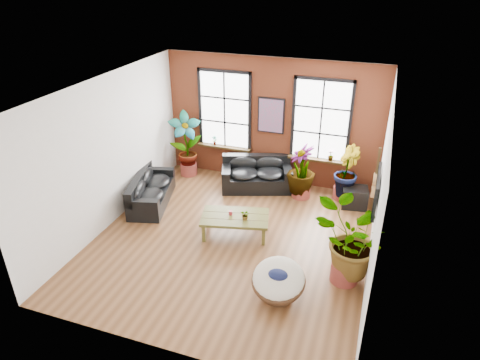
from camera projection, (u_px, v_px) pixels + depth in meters
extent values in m
cube|color=brown|center=(231.00, 240.00, 9.76)|extent=(6.00, 6.50, 0.02)
cube|color=white|center=(230.00, 88.00, 8.15)|extent=(6.00, 6.50, 0.02)
cube|color=#532113|center=(272.00, 122.00, 11.70)|extent=(6.00, 0.02, 3.50)
cube|color=silver|center=(154.00, 264.00, 6.21)|extent=(6.00, 0.02, 3.50)
cube|color=silver|center=(108.00, 153.00, 9.82)|extent=(0.02, 6.50, 3.50)
cube|color=silver|center=(380.00, 194.00, 8.09)|extent=(0.02, 6.50, 3.50)
cube|color=white|center=(225.00, 110.00, 11.94)|extent=(1.40, 0.02, 2.10)
cube|color=black|center=(224.00, 147.00, 12.38)|extent=(1.60, 0.22, 0.06)
cube|color=white|center=(321.00, 121.00, 11.16)|extent=(1.40, 0.02, 2.10)
cube|color=black|center=(317.00, 159.00, 11.60)|extent=(1.60, 0.22, 0.06)
cube|color=black|center=(257.00, 181.00, 11.88)|extent=(2.09, 1.49, 0.43)
cube|color=black|center=(256.00, 162.00, 11.99)|extent=(1.87, 0.83, 0.44)
cube|color=black|center=(226.00, 171.00, 11.73)|extent=(0.51, 0.95, 0.23)
cube|color=black|center=(287.00, 171.00, 11.74)|extent=(0.51, 0.95, 0.23)
ellipsoid|color=black|center=(244.00, 173.00, 11.71)|extent=(1.00, 0.99, 0.25)
ellipsoid|color=black|center=(244.00, 164.00, 11.88)|extent=(0.83, 0.49, 0.42)
ellipsoid|color=black|center=(270.00, 173.00, 11.71)|extent=(1.00, 0.99, 0.25)
ellipsoid|color=black|center=(270.00, 164.00, 11.88)|extent=(0.83, 0.49, 0.42)
cube|color=black|center=(152.00, 196.00, 11.17)|extent=(1.30, 2.11, 0.38)
cube|color=black|center=(139.00, 183.00, 11.01)|extent=(0.70, 1.95, 0.39)
cube|color=black|center=(142.00, 204.00, 10.25)|extent=(0.84, 0.41, 0.20)
cube|color=black|center=(159.00, 172.00, 11.81)|extent=(0.84, 0.41, 0.20)
ellipsoid|color=black|center=(149.00, 196.00, 10.71)|extent=(0.89, 1.01, 0.22)
ellipsoid|color=black|center=(139.00, 190.00, 10.66)|extent=(0.43, 0.89, 0.38)
ellipsoid|color=black|center=(157.00, 181.00, 11.40)|extent=(0.89, 1.01, 0.22)
ellipsoid|color=black|center=(147.00, 176.00, 11.35)|extent=(0.43, 0.89, 0.38)
cube|color=#4C4A1B|center=(235.00, 217.00, 9.76)|extent=(1.69, 1.20, 0.07)
cube|color=black|center=(234.00, 220.00, 9.62)|extent=(1.48, 0.36, 0.00)
cube|color=black|center=(236.00, 213.00, 9.87)|extent=(1.48, 0.36, 0.00)
cube|color=#4C4A1B|center=(204.00, 233.00, 9.62)|extent=(0.09, 0.09, 0.42)
cube|color=#4C4A1B|center=(264.00, 237.00, 9.51)|extent=(0.09, 0.09, 0.42)
cube|color=#4C4A1B|center=(209.00, 217.00, 10.24)|extent=(0.09, 0.09, 0.42)
cube|color=#4C4A1B|center=(265.00, 220.00, 10.13)|extent=(0.09, 0.09, 0.42)
cylinder|color=#B82E38|center=(231.00, 213.00, 9.78)|extent=(0.11, 0.11, 0.10)
cylinder|color=#482C19|center=(278.00, 292.00, 8.06)|extent=(0.60, 0.60, 0.23)
torus|color=#482C19|center=(278.00, 281.00, 7.94)|extent=(1.04, 1.04, 0.46)
ellipsoid|color=beige|center=(279.00, 278.00, 7.91)|extent=(1.00, 1.06, 0.62)
ellipsoid|color=#141A40|center=(278.00, 275.00, 7.82)|extent=(0.40, 0.32, 0.17)
cube|color=black|center=(271.00, 116.00, 11.54)|extent=(0.74, 0.04, 0.98)
cube|color=#0C7F8C|center=(271.00, 116.00, 11.52)|extent=(0.66, 0.02, 0.90)
cube|color=black|center=(377.00, 191.00, 8.40)|extent=(0.06, 1.25, 0.72)
cube|color=black|center=(375.00, 191.00, 8.41)|extent=(0.01, 1.15, 0.62)
cylinder|color=#B27F4C|center=(374.00, 190.00, 9.54)|extent=(0.09, 0.38, 0.38)
cylinder|color=#B27F4C|center=(375.00, 180.00, 9.42)|extent=(0.09, 0.30, 0.30)
cylinder|color=black|center=(373.00, 190.00, 9.54)|extent=(0.09, 0.11, 0.11)
cube|color=black|center=(378.00, 164.00, 9.25)|extent=(0.04, 0.05, 0.55)
cube|color=black|center=(380.00, 151.00, 9.11)|extent=(0.06, 0.06, 0.14)
cube|color=black|center=(355.00, 197.00, 10.98)|extent=(0.71, 0.62, 0.53)
cylinder|color=brown|center=(189.00, 169.00, 12.68)|extent=(0.64, 0.64, 0.36)
cylinder|color=brown|center=(342.00, 193.00, 11.39)|extent=(0.50, 0.50, 0.34)
cylinder|color=brown|center=(344.00, 272.00, 8.44)|extent=(0.64, 0.64, 0.40)
cylinder|color=brown|center=(301.00, 191.00, 11.46)|extent=(0.53, 0.53, 0.36)
imported|color=#244512|center=(186.00, 142.00, 12.26)|extent=(1.12, 1.05, 1.77)
imported|color=#244512|center=(346.00, 171.00, 11.06)|extent=(0.71, 0.83, 1.35)
imported|color=#244512|center=(351.00, 242.00, 8.11)|extent=(1.73, 1.64, 1.52)
imported|color=#244512|center=(301.00, 169.00, 11.20)|extent=(1.01, 1.01, 1.33)
imported|color=#244512|center=(245.00, 215.00, 9.56)|extent=(0.27, 0.26, 0.24)
imported|color=#244512|center=(215.00, 140.00, 12.39)|extent=(0.17, 0.17, 0.27)
imported|color=#244512|center=(331.00, 156.00, 11.42)|extent=(0.19, 0.19, 0.27)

